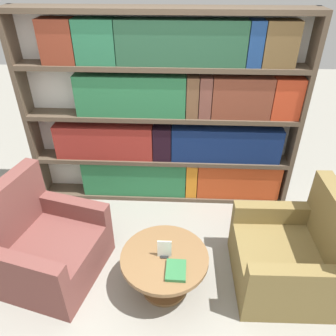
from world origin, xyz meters
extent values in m
plane|color=gray|center=(0.00, 0.00, 0.00)|extent=(14.00, 14.00, 0.00)
cube|color=silver|center=(0.00, 1.61, 1.08)|extent=(2.97, 0.05, 2.15)
cube|color=brown|center=(-1.46, 1.48, 1.08)|extent=(0.05, 0.30, 2.15)
cube|color=brown|center=(1.46, 1.48, 1.08)|extent=(0.05, 0.30, 2.15)
cube|color=brown|center=(0.00, 1.48, 0.03)|extent=(2.87, 0.30, 0.05)
cube|color=brown|center=(0.00, 1.48, 0.54)|extent=(2.87, 0.30, 0.05)
cube|color=brown|center=(0.00, 1.48, 1.08)|extent=(2.87, 0.30, 0.05)
cube|color=brown|center=(0.00, 1.48, 1.61)|extent=(2.87, 0.30, 0.05)
cube|color=brown|center=(0.00, 1.48, 2.13)|extent=(2.87, 0.30, 0.05)
cube|color=#276D40|center=(-0.33, 1.46, 0.27)|extent=(1.24, 0.20, 0.45)
cube|color=orange|center=(0.36, 1.46, 0.27)|extent=(0.13, 0.20, 0.45)
cube|color=#B5401C|center=(0.92, 1.46, 0.27)|extent=(0.97, 0.20, 0.45)
cube|color=maroon|center=(-0.65, 1.46, 0.76)|extent=(1.11, 0.20, 0.40)
cube|color=black|center=(0.01, 1.46, 0.76)|extent=(0.20, 0.20, 0.40)
cube|color=navy|center=(0.72, 1.46, 0.76)|extent=(1.22, 0.20, 0.40)
cube|color=#286F43|center=(-0.32, 1.46, 1.31)|extent=(1.15, 0.20, 0.43)
cube|color=brown|center=(0.33, 1.46, 1.31)|extent=(0.12, 0.20, 0.43)
cube|color=brown|center=(0.46, 1.46, 1.31)|extent=(0.12, 0.20, 0.43)
cube|color=brown|center=(0.83, 1.46, 1.31)|extent=(0.60, 0.20, 0.43)
cube|color=#BD3A1E|center=(1.29, 1.46, 1.31)|extent=(0.29, 0.20, 0.43)
cube|color=maroon|center=(-0.99, 1.46, 1.85)|extent=(0.33, 0.20, 0.42)
cube|color=#266A46|center=(-0.62, 1.46, 1.85)|extent=(0.39, 0.20, 0.42)
cube|color=#255137|center=(0.20, 1.46, 1.85)|extent=(1.23, 0.20, 0.42)
cube|color=navy|center=(0.89, 1.46, 1.85)|extent=(0.14, 0.20, 0.42)
cube|color=brown|center=(1.12, 1.46, 1.85)|extent=(0.31, 0.20, 0.42)
cube|color=brown|center=(-0.94, 0.24, 0.20)|extent=(1.02, 1.05, 0.40)
cube|color=brown|center=(-1.28, 0.32, 0.67)|extent=(0.35, 0.88, 0.55)
cube|color=brown|center=(-0.97, -0.14, 0.50)|extent=(0.70, 0.29, 0.19)
cube|color=brown|center=(-0.78, 0.58, 0.50)|extent=(0.70, 0.29, 0.19)
cube|color=olive|center=(1.16, 0.24, 0.20)|extent=(0.84, 0.88, 0.40)
cube|color=olive|center=(1.50, 0.24, 0.67)|extent=(0.15, 0.87, 0.55)
cube|color=olive|center=(1.08, 0.61, 0.50)|extent=(0.69, 0.13, 0.19)
cube|color=olive|center=(1.10, -0.14, 0.50)|extent=(0.69, 0.13, 0.19)
cylinder|color=brown|center=(0.11, 0.10, 0.19)|extent=(0.14, 0.14, 0.38)
cylinder|color=brown|center=(0.11, 0.10, 0.01)|extent=(0.41, 0.41, 0.03)
cylinder|color=brown|center=(0.11, 0.10, 0.40)|extent=(0.75, 0.75, 0.04)
cube|color=black|center=(0.11, 0.10, 0.42)|extent=(0.07, 0.06, 0.01)
cube|color=silver|center=(0.11, 0.10, 0.50)|extent=(0.12, 0.01, 0.18)
cube|color=#2D703D|center=(0.21, -0.05, 0.43)|extent=(0.17, 0.21, 0.03)
camera|label=1|loc=(0.23, -1.79, 2.56)|focal=35.00mm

